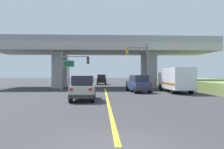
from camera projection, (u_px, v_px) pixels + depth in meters
name	position (u px, v px, depth m)	size (l,w,h in m)	color
ground	(105.00, 87.00, 35.06)	(160.00, 160.00, 0.00)	#353538
overpass_bridge	(105.00, 53.00, 35.04)	(33.71, 9.02, 7.59)	#A8A59E
lane_divider_stripe	(107.00, 98.00, 19.36)	(0.20, 25.72, 0.01)	yellow
suv_lead	(83.00, 88.00, 18.07)	(1.88, 4.48, 2.02)	#B7B29E
suv_crossing	(138.00, 84.00, 25.78)	(2.45, 4.83, 2.02)	navy
box_truck	(176.00, 79.00, 25.63)	(2.33, 6.88, 2.86)	silver
sedan_oncoming	(102.00, 79.00, 44.75)	(1.91, 4.44, 2.02)	black
traffic_signal_nearside	(140.00, 60.00, 29.23)	(2.90, 0.36, 6.18)	#56595E
traffic_signal_farside	(72.00, 66.00, 27.94)	(3.56, 0.36, 5.01)	slate
highway_sign	(69.00, 67.00, 31.53)	(1.55, 0.17, 4.24)	#56595E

